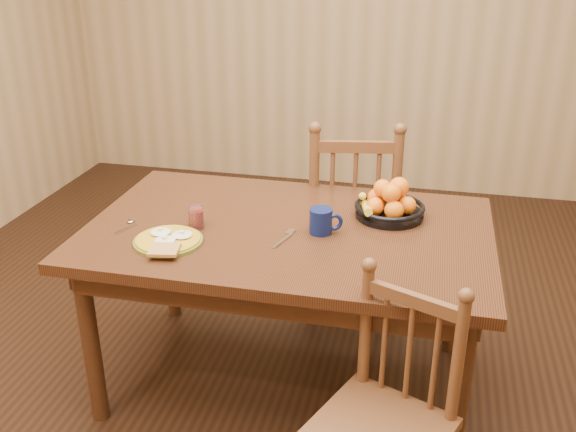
% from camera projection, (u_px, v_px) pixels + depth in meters
% --- Properties ---
extents(room, '(4.52, 5.02, 2.72)m').
position_uv_depth(room, '(288.00, 77.00, 2.31)').
color(room, black).
rests_on(room, ground).
extents(dining_table, '(1.60, 1.00, 0.75)m').
position_uv_depth(dining_table, '(288.00, 246.00, 2.59)').
color(dining_table, black).
rests_on(dining_table, ground).
extents(chair_far, '(0.54, 0.52, 1.02)m').
position_uv_depth(chair_far, '(351.00, 221.00, 3.22)').
color(chair_far, '#542B19').
rests_on(chair_far, ground).
extents(chair_near, '(0.51, 0.50, 0.86)m').
position_uv_depth(chair_near, '(386.00, 419.00, 2.02)').
color(chair_near, '#542B19').
rests_on(chair_near, ground).
extents(breakfast_plate, '(0.26, 0.30, 0.04)m').
position_uv_depth(breakfast_plate, '(168.00, 240.00, 2.42)').
color(breakfast_plate, '#59601E').
rests_on(breakfast_plate, dining_table).
extents(fork, '(0.06, 0.18, 0.00)m').
position_uv_depth(fork, '(285.00, 237.00, 2.47)').
color(fork, silver).
rests_on(fork, dining_table).
extents(spoon, '(0.06, 0.15, 0.01)m').
position_uv_depth(spoon, '(129.00, 223.00, 2.58)').
color(spoon, silver).
rests_on(spoon, dining_table).
extents(coffee_mug, '(0.13, 0.09, 0.10)m').
position_uv_depth(coffee_mug, '(322.00, 221.00, 2.49)').
color(coffee_mug, '#0B143C').
rests_on(coffee_mug, dining_table).
extents(juice_glass, '(0.06, 0.06, 0.09)m').
position_uv_depth(juice_glass, '(196.00, 218.00, 2.54)').
color(juice_glass, silver).
rests_on(juice_glass, dining_table).
extents(fruit_bowl, '(0.29, 0.29, 0.17)m').
position_uv_depth(fruit_bowl, '(389.00, 204.00, 2.63)').
color(fruit_bowl, black).
rests_on(fruit_bowl, dining_table).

